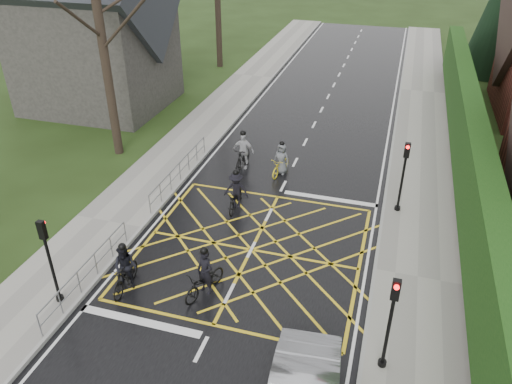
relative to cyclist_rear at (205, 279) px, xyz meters
The scene contains 18 objects.
ground 2.86m from the cyclist_rear, 74.06° to the left, with size 120.00×120.00×0.00m, color black.
road 2.86m from the cyclist_rear, 74.06° to the left, with size 9.00×80.00×0.01m, color black.
sidewalk_right 7.30m from the cyclist_rear, 21.68° to the left, with size 3.00×80.00×0.15m, color gray.
sidewalk_left 5.91m from the cyclist_rear, 152.79° to the left, with size 3.00×80.00×0.15m, color gray.
stone_wall 12.17m from the cyclist_rear, 45.57° to the left, with size 0.50×38.00×0.70m, color slate.
hedge 12.26m from the cyclist_rear, 45.57° to the left, with size 0.90×38.00×2.80m, color black.
conifer 31.23m from the cyclist_rear, 68.13° to the left, with size 4.60×4.60×10.00m.
church 19.94m from the cyclist_rear, 130.99° to the left, with size 8.80×7.80×11.00m.
railing_south 3.97m from the cyclist_rear, 168.21° to the right, with size 0.05×5.04×1.03m.
railing_north 7.74m from the cyclist_rear, 120.12° to the left, with size 0.05×6.04×1.03m.
traffic_light_ne 9.11m from the cyclist_rear, 49.56° to the left, with size 0.24×0.31×3.21m.
traffic_light_se 6.15m from the cyclist_rear, 14.47° to the right, with size 0.24×0.31×3.21m.
traffic_light_sw 4.81m from the cyclist_rear, 157.37° to the right, with size 0.24×0.31×3.21m.
cyclist_rear is the anchor object (origin of this frame).
cyclist_back 2.67m from the cyclist_rear, 168.84° to the right, with size 0.85×1.84×1.81m.
cyclist_mid 5.41m from the cyclist_rear, 97.67° to the left, with size 1.09×1.87×1.78m.
cyclist_front 9.02m from the cyclist_rear, 99.85° to the left, with size 1.07×1.97×1.96m.
cyclist_lead 8.85m from the cyclist_rear, 87.61° to the left, with size 0.91×1.80×1.68m.
Camera 1 is at (4.45, -14.33, 11.37)m, focal length 35.00 mm.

